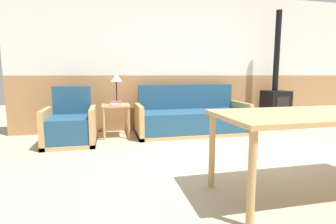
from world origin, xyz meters
The scene contains 9 objects.
ground_plane centered at (0.00, 0.00, 0.00)m, with size 16.00×16.00×0.00m, color #B2A58C.
wall_back centered at (0.00, 2.63, 1.35)m, with size 7.20×0.06×2.70m.
couch centered at (-0.31, 2.05, 0.27)m, with size 2.05×0.84×0.91m.
armchair centered at (-2.41, 1.79, 0.27)m, with size 0.77×0.80×0.91m.
side_table centered at (-1.69, 2.11, 0.47)m, with size 0.48×0.48×0.58m.
table_lamp centered at (-1.67, 2.19, 1.02)m, with size 0.21×0.21×0.54m.
book_stack centered at (-1.68, 2.02, 0.61)m, with size 0.21×0.16×0.07m.
dining_table centered at (0.08, -0.60, 0.69)m, with size 1.97×0.84×0.77m.
wood_stove centered at (1.54, 2.18, 0.58)m, with size 0.45×0.47×2.37m.
Camera 1 is at (-1.82, -2.55, 1.10)m, focal length 28.00 mm.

